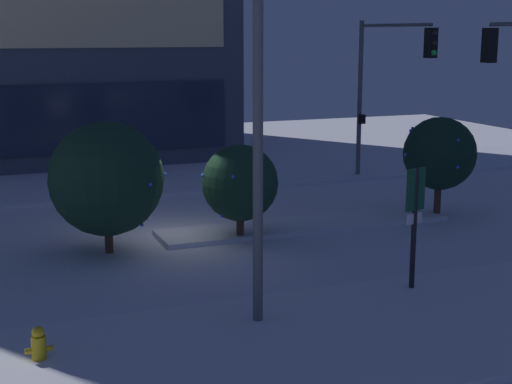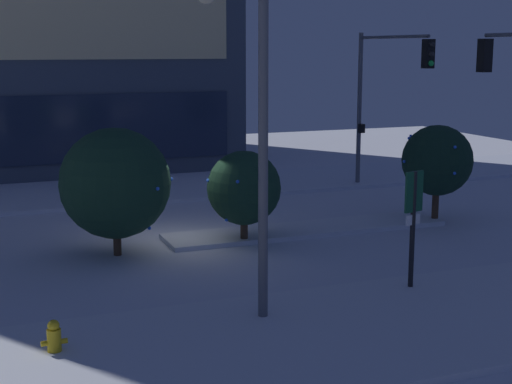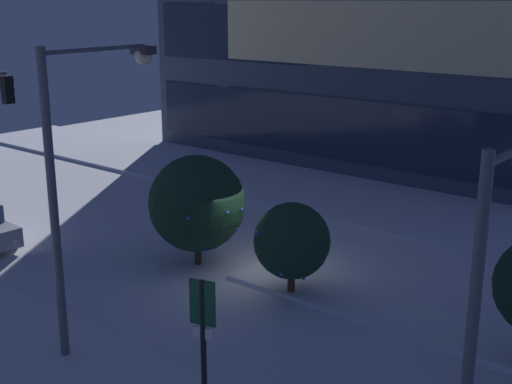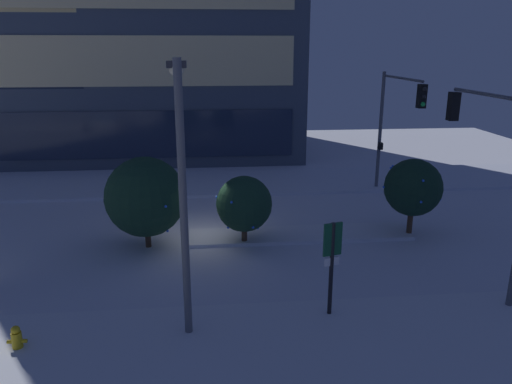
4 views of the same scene
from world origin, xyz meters
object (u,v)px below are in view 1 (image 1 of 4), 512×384
at_px(decorated_tree_median, 240,183).
at_px(decorated_tree_right_of_median, 106,179).
at_px(fire_hydrant, 39,347).
at_px(traffic_light_corner_far_right, 386,73).
at_px(street_lamp_arched, 238,85).
at_px(decorated_tree_left_of_median, 440,154).
at_px(parking_info_sign, 415,214).

distance_m(decorated_tree_median, decorated_tree_right_of_median, 3.74).
bearing_deg(fire_hydrant, decorated_tree_right_of_median, 69.33).
bearing_deg(fire_hydrant, decorated_tree_median, 46.56).
bearing_deg(fire_hydrant, traffic_light_corner_far_right, 40.07).
relative_size(street_lamp_arched, decorated_tree_left_of_median, 2.25).
distance_m(fire_hydrant, decorated_tree_left_of_median, 14.74).
height_order(street_lamp_arched, decorated_tree_right_of_median, street_lamp_arched).
bearing_deg(street_lamp_arched, fire_hydrant, 103.00).
xyz_separation_m(street_lamp_arched, fire_hydrant, (-4.21, -1.27, -4.40)).
height_order(street_lamp_arched, decorated_tree_median, street_lamp_arched).
relative_size(fire_hydrant, decorated_tree_right_of_median, 0.21).
bearing_deg(parking_info_sign, fire_hydrant, 80.53).
bearing_deg(street_lamp_arched, decorated_tree_right_of_median, 13.99).
distance_m(fire_hydrant, parking_info_sign, 8.41).
relative_size(parking_info_sign, decorated_tree_median, 1.05).
height_order(decorated_tree_left_of_median, decorated_tree_right_of_median, decorated_tree_right_of_median).
bearing_deg(decorated_tree_right_of_median, decorated_tree_left_of_median, 0.79).
height_order(traffic_light_corner_far_right, street_lamp_arched, street_lamp_arched).
bearing_deg(parking_info_sign, decorated_tree_left_of_median, -54.42).
xyz_separation_m(parking_info_sign, decorated_tree_right_of_median, (-5.73, 5.75, 0.17)).
xyz_separation_m(fire_hydrant, parking_info_sign, (8.23, 0.88, 1.49)).
relative_size(traffic_light_corner_far_right, fire_hydrant, 8.37).
height_order(fire_hydrant, decorated_tree_median, decorated_tree_median).
xyz_separation_m(traffic_light_corner_far_right, decorated_tree_left_of_median, (-0.97, -4.96, -2.26)).
bearing_deg(decorated_tree_right_of_median, decorated_tree_median, -0.91).
bearing_deg(decorated_tree_median, decorated_tree_right_of_median, 179.09).
bearing_deg(traffic_light_corner_far_right, street_lamp_arched, -42.93).
bearing_deg(decorated_tree_right_of_median, traffic_light_corner_far_right, 24.05).
xyz_separation_m(decorated_tree_left_of_median, decorated_tree_right_of_median, (-10.48, -0.14, -0.03)).
xyz_separation_m(parking_info_sign, decorated_tree_left_of_median, (4.75, 5.89, 0.21)).
xyz_separation_m(street_lamp_arched, decorated_tree_left_of_median, (8.77, 5.50, -2.70)).
bearing_deg(street_lamp_arched, traffic_light_corner_far_right, -46.70).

